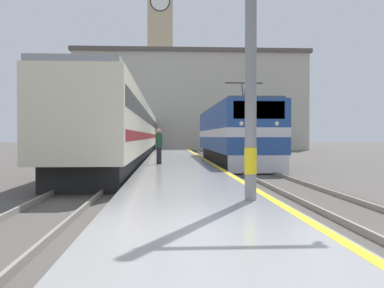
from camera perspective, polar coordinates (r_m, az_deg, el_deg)
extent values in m
plane|color=#514C47|center=(37.35, -2.30, -1.71)|extent=(200.00, 200.00, 0.00)
cube|color=#999999|center=(32.35, -2.15, -1.87)|extent=(3.87, 140.00, 0.29)
cube|color=yellow|center=(32.42, 1.01, -1.60)|extent=(0.20, 140.00, 0.00)
cube|color=#514C47|center=(32.61, 4.00, -2.09)|extent=(2.83, 140.00, 0.02)
cube|color=gray|center=(32.52, 2.75, -1.95)|extent=(0.07, 140.00, 0.14)
cube|color=gray|center=(32.71, 5.25, -1.94)|extent=(0.07, 140.00, 0.14)
cube|color=#514C47|center=(32.45, -7.95, -2.11)|extent=(2.84, 140.00, 0.02)
cube|color=gray|center=(32.51, -9.21, -1.97)|extent=(0.07, 140.00, 0.14)
cube|color=gray|center=(32.40, -6.68, -1.97)|extent=(0.07, 140.00, 0.14)
cube|color=black|center=(28.10, 5.19, -1.68)|extent=(2.46, 14.63, 0.90)
cube|color=#23478C|center=(28.07, 5.19, 1.87)|extent=(2.90, 15.91, 2.58)
cube|color=silver|center=(28.07, 5.19, 1.34)|extent=(2.92, 15.93, 0.44)
cube|color=silver|center=(20.42, 8.43, -2.56)|extent=(2.75, 0.30, 0.81)
cube|color=black|center=(20.33, 8.50, 4.30)|extent=(2.32, 0.12, 0.80)
sphere|color=white|center=(20.12, 6.29, 2.60)|extent=(0.20, 0.20, 0.20)
sphere|color=white|center=(20.44, 10.71, 2.56)|extent=(0.20, 0.20, 0.20)
cube|color=#4C4C51|center=(28.12, 5.20, 4.62)|extent=(2.61, 15.11, 0.12)
cylinder|color=#333333|center=(23.91, 6.74, 6.61)|extent=(0.06, 0.63, 1.03)
cylinder|color=#333333|center=(24.60, 6.46, 6.45)|extent=(0.06, 0.63, 1.03)
cube|color=#262626|center=(24.31, 6.60, 7.70)|extent=(2.03, 0.08, 0.06)
cube|color=black|center=(35.87, -7.50, -1.11)|extent=(2.46, 44.61, 0.90)
cube|color=beige|center=(35.85, -7.51, 1.94)|extent=(2.90, 46.47, 2.92)
cube|color=black|center=(35.87, -7.51, 2.87)|extent=(2.92, 45.54, 0.64)
cube|color=maroon|center=(35.85, -7.51, 1.01)|extent=(2.92, 45.54, 0.36)
cube|color=gray|center=(35.92, -7.51, 4.43)|extent=(2.67, 46.47, 0.20)
cylinder|color=gray|center=(10.66, 7.48, 15.97)|extent=(0.26, 0.26, 8.43)
cylinder|color=yellow|center=(10.31, 7.44, -2.12)|extent=(0.28, 0.28, 0.60)
cylinder|color=#23232D|center=(23.64, -4.21, -1.49)|extent=(0.26, 0.26, 0.88)
cylinder|color=#234C33|center=(23.62, -4.21, 0.47)|extent=(0.34, 0.34, 0.74)
sphere|color=tan|center=(23.62, -4.21, 1.65)|extent=(0.24, 0.24, 0.24)
cube|color=tan|center=(71.93, -4.05, 9.61)|extent=(3.88, 3.88, 25.13)
cylinder|color=black|center=(72.17, -4.08, 17.60)|extent=(3.02, 0.06, 3.02)
cylinder|color=white|center=(72.15, -4.08, 17.61)|extent=(2.72, 0.10, 2.72)
cube|color=#B7B2A3|center=(58.49, -0.14, 5.24)|extent=(29.39, 6.06, 12.21)
cube|color=#564C47|center=(59.30, -0.14, 11.37)|extent=(29.99, 6.66, 0.50)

